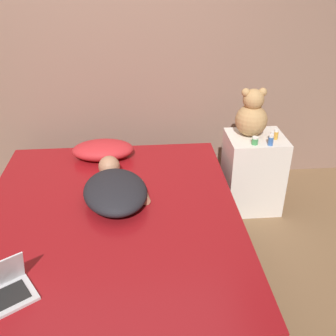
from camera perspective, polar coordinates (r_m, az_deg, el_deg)
ground_plane at (r=2.94m, az=-7.78°, el=-13.98°), size 12.00×12.00×0.00m
wall_back at (r=3.53m, az=-8.46°, el=17.50°), size 8.00×0.06×2.60m
bed at (r=2.79m, az=-8.10°, el=-10.47°), size 1.75×2.06×0.47m
nightstand at (r=3.42m, az=12.16°, el=-0.62°), size 0.46×0.41×0.67m
pillow at (r=3.30m, az=-9.42°, el=2.61°), size 0.51×0.32×0.14m
person_lying at (r=2.74m, az=-7.67°, el=-2.99°), size 0.52×0.76×0.16m
teddy_bear at (r=3.23m, az=12.06°, el=7.50°), size 0.26×0.26×0.40m
bottle_green at (r=3.13m, az=12.50°, el=3.89°), size 0.05×0.05×0.06m
bottle_amber at (r=3.25m, az=15.37°, el=4.74°), size 0.04×0.04×0.08m
bottle_pink at (r=3.20m, az=14.82°, el=4.44°), size 0.03×0.03×0.08m
bottle_blue at (r=3.14m, az=14.70°, el=3.94°), size 0.04×0.04×0.09m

